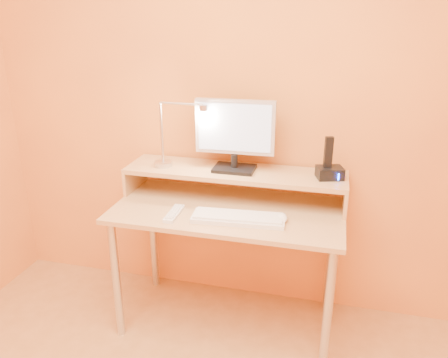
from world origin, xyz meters
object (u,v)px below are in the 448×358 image
(mouse, at_px, (281,218))
(lamp_base, at_px, (163,164))
(monitor_panel, at_px, (235,127))
(phone_dock, at_px, (330,173))
(keyboard, at_px, (238,219))
(remote_control, at_px, (174,214))

(mouse, bearing_deg, lamp_base, 151.13)
(monitor_panel, bearing_deg, mouse, -41.73)
(lamp_base, distance_m, phone_dock, 0.90)
(monitor_panel, xyz_separation_m, mouse, (0.29, -0.24, -0.38))
(phone_dock, relative_size, keyboard, 0.28)
(phone_dock, bearing_deg, lamp_base, 164.32)
(mouse, distance_m, remote_control, 0.54)
(keyboard, distance_m, mouse, 0.21)
(lamp_base, relative_size, phone_dock, 0.77)
(keyboard, height_order, mouse, mouse)
(mouse, relative_size, remote_control, 0.53)
(phone_dock, bearing_deg, mouse, -149.91)
(phone_dock, bearing_deg, monitor_panel, 161.28)
(monitor_panel, xyz_separation_m, remote_control, (-0.24, -0.31, -0.39))
(phone_dock, xyz_separation_m, remote_control, (-0.75, -0.30, -0.18))
(monitor_panel, xyz_separation_m, keyboard, (0.09, -0.29, -0.39))
(monitor_panel, bearing_deg, keyboard, -75.55)
(lamp_base, relative_size, mouse, 0.96)
(lamp_base, xyz_separation_m, keyboard, (0.49, -0.25, -0.16))
(phone_dock, bearing_deg, keyboard, -163.53)
(mouse, bearing_deg, remote_control, 174.89)
(keyboard, bearing_deg, monitor_panel, 102.09)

